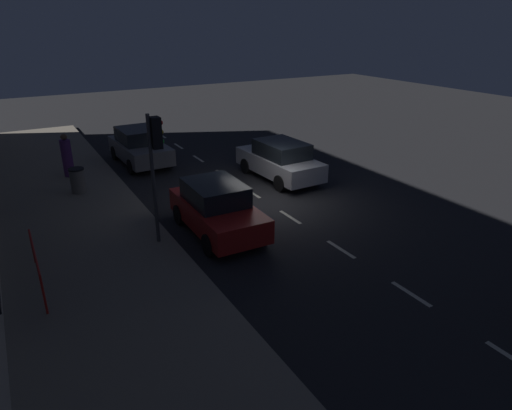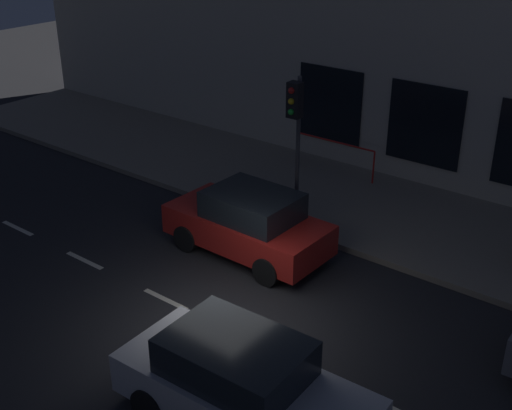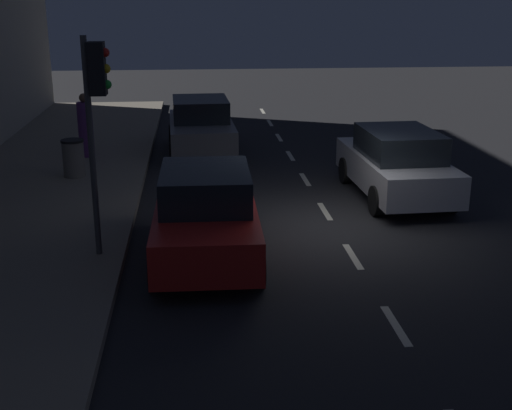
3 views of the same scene
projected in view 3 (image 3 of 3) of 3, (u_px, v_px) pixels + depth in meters
name	position (u px, v px, depth m)	size (l,w,h in m)	color
ground_plane	(334.00, 227.00, 13.34)	(60.00, 60.00, 0.00)	#232326
sidewalk	(13.00, 233.00, 12.77)	(4.50, 32.00, 0.15)	gray
lane_centre_line	(325.00, 211.00, 14.29)	(0.12, 27.20, 0.01)	beige
traffic_light	(96.00, 96.00, 10.76)	(0.45, 0.32, 3.67)	#424244
parked_car_0	(201.00, 126.00, 19.34)	(1.98, 4.06, 1.58)	slate
parked_car_2	(396.00, 164.00, 15.06)	(1.93, 4.18, 1.58)	#B7B7BC
parked_car_3	(206.00, 216.00, 11.51)	(1.87, 3.86, 1.58)	red
pedestrian_0	(86.00, 128.00, 18.30)	(0.58, 0.58, 1.74)	#5B2D70
trash_bin	(73.00, 158.00, 16.37)	(0.55, 0.55, 0.92)	slate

